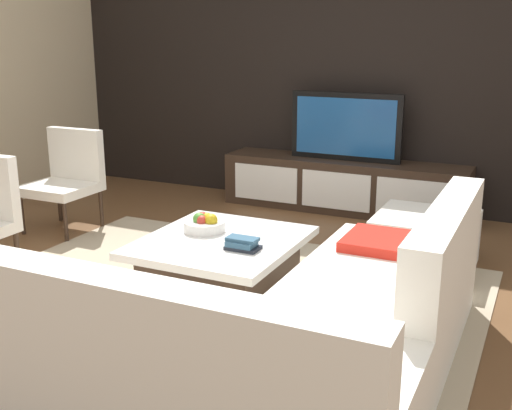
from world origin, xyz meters
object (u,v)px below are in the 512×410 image
at_px(television, 346,127).
at_px(sectional_couch, 235,334).
at_px(media_console, 343,185).
at_px(accent_chair_far, 67,174).
at_px(book_stack, 242,244).
at_px(coffee_table, 221,265).
at_px(ottoman, 425,242).
at_px(fruit_bowl, 205,224).

relative_size(television, sectional_couch, 0.43).
bearing_deg(television, media_console, -90.00).
xyz_separation_m(accent_chair_far, book_stack, (2.13, -0.84, -0.07)).
distance_m(television, book_stack, 2.46).
relative_size(media_console, television, 2.19).
distance_m(media_console, television, 0.57).
xyz_separation_m(coffee_table, ottoman, (1.12, 1.06, -0.00)).
bearing_deg(television, ottoman, -50.55).
height_order(media_console, coffee_table, media_console).
relative_size(media_console, book_stack, 11.36).
xyz_separation_m(fruit_bowl, accent_chair_far, (-1.73, 0.61, 0.06)).
xyz_separation_m(coffee_table, fruit_bowl, (-0.18, 0.10, 0.23)).
bearing_deg(sectional_couch, coffee_table, 121.88).
height_order(sectional_couch, coffee_table, sectional_couch).
bearing_deg(media_console, television, 90.00).
relative_size(coffee_table, fruit_bowl, 3.82).
xyz_separation_m(sectional_couch, coffee_table, (-0.62, 0.99, -0.09)).
bearing_deg(media_console, accent_chair_far, -141.78).
bearing_deg(fruit_bowl, television, 82.77).
distance_m(television, sectional_couch, 3.37).
distance_m(fruit_bowl, accent_chair_far, 1.84).
bearing_deg(accent_chair_far, coffee_table, -27.93).
xyz_separation_m(sectional_couch, fruit_bowl, (-0.80, 1.09, 0.14)).
bearing_deg(ottoman, television, 129.45).
xyz_separation_m(ottoman, accent_chair_far, (-3.03, -0.34, 0.29)).
bearing_deg(sectional_couch, fruit_bowl, 126.11).
xyz_separation_m(sectional_couch, accent_chair_far, (-2.53, 1.71, 0.20)).
xyz_separation_m(coffee_table, accent_chair_far, (-1.91, 0.71, 0.29)).
distance_m(ottoman, accent_chair_far, 3.06).
xyz_separation_m(fruit_bowl, book_stack, (0.40, -0.22, -0.02)).
bearing_deg(television, fruit_bowl, -97.23).
bearing_deg(accent_chair_far, fruit_bowl, -26.99).
relative_size(media_console, accent_chair_far, 2.70).
bearing_deg(ottoman, coffee_table, -136.66).
bearing_deg(accent_chair_far, ottoman, -0.98).
height_order(coffee_table, accent_chair_far, accent_chair_far).
relative_size(media_console, fruit_bowl, 8.40).
distance_m(television, accent_chair_far, 2.58).
bearing_deg(fruit_bowl, accent_chair_far, 160.47).
bearing_deg(sectional_couch, ottoman, 76.23).
height_order(television, fruit_bowl, television).
bearing_deg(coffee_table, sectional_couch, -58.12).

